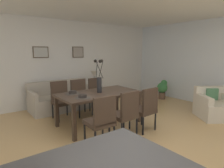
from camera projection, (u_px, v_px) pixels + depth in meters
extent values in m
plane|color=tan|center=(127.00, 142.00, 3.55)|extent=(9.00, 9.00, 0.00)
cube|color=silver|center=(58.00, 63.00, 5.90)|extent=(9.00, 0.10, 2.60)
cube|color=white|center=(210.00, 63.00, 5.81)|extent=(0.10, 6.30, 2.60)
cube|color=#3D2D23|center=(99.00, 94.00, 4.30)|extent=(1.80, 0.99, 0.05)
cube|color=#3D2D23|center=(117.00, 100.00, 5.20)|extent=(0.07, 0.07, 0.69)
cube|color=#3D2D23|center=(57.00, 112.00, 4.21)|extent=(0.07, 0.07, 0.69)
cube|color=#3D2D23|center=(139.00, 107.00, 4.52)|extent=(0.07, 0.07, 0.69)
cube|color=#3D2D23|center=(74.00, 123.00, 3.52)|extent=(0.07, 0.07, 0.69)
cube|color=#3D2D23|center=(99.00, 122.00, 3.36)|extent=(0.46, 0.46, 0.08)
cube|color=#3D2D23|center=(105.00, 111.00, 3.17)|extent=(0.42, 0.07, 0.48)
cylinder|color=black|center=(103.00, 129.00, 3.66)|extent=(0.04, 0.04, 0.38)
cylinder|color=black|center=(85.00, 134.00, 3.45)|extent=(0.04, 0.04, 0.38)
cylinder|color=black|center=(114.00, 136.00, 3.35)|extent=(0.04, 0.04, 0.38)
cylinder|color=black|center=(95.00, 142.00, 3.14)|extent=(0.04, 0.04, 0.38)
cube|color=#3D2D23|center=(63.00, 102.00, 4.69)|extent=(0.44, 0.44, 0.08)
cube|color=#3D2D23|center=(59.00, 91.00, 4.80)|extent=(0.42, 0.06, 0.48)
cylinder|color=black|center=(59.00, 115.00, 4.47)|extent=(0.04, 0.04, 0.38)
cylinder|color=black|center=(73.00, 112.00, 4.70)|extent=(0.04, 0.04, 0.38)
cylinder|color=black|center=(53.00, 111.00, 4.77)|extent=(0.04, 0.04, 0.38)
cylinder|color=black|center=(67.00, 108.00, 5.00)|extent=(0.04, 0.04, 0.38)
cube|color=#3D2D23|center=(123.00, 115.00, 3.72)|extent=(0.45, 0.45, 0.08)
cube|color=#3D2D23|center=(130.00, 105.00, 3.53)|extent=(0.42, 0.07, 0.48)
cylinder|color=black|center=(124.00, 122.00, 4.03)|extent=(0.04, 0.04, 0.38)
cylinder|color=black|center=(109.00, 126.00, 3.80)|extent=(0.04, 0.04, 0.38)
cylinder|color=black|center=(137.00, 127.00, 3.73)|extent=(0.04, 0.04, 0.38)
cylinder|color=black|center=(122.00, 132.00, 3.50)|extent=(0.04, 0.04, 0.38)
cube|color=#3D2D23|center=(82.00, 99.00, 4.99)|extent=(0.45, 0.45, 0.08)
cube|color=#3D2D23|center=(78.00, 88.00, 5.10)|extent=(0.42, 0.07, 0.48)
cylinder|color=black|center=(79.00, 111.00, 4.77)|extent=(0.04, 0.04, 0.38)
cylinder|color=black|center=(92.00, 108.00, 5.00)|extent=(0.04, 0.04, 0.38)
cylinder|color=black|center=(72.00, 107.00, 5.06)|extent=(0.04, 0.04, 0.38)
cylinder|color=black|center=(85.00, 105.00, 5.30)|extent=(0.04, 0.04, 0.38)
cube|color=#3D2D23|center=(143.00, 111.00, 4.03)|extent=(0.46, 0.46, 0.08)
cube|color=#3D2D23|center=(150.00, 100.00, 3.84)|extent=(0.42, 0.08, 0.48)
cylinder|color=black|center=(142.00, 117.00, 4.34)|extent=(0.04, 0.04, 0.38)
cylinder|color=black|center=(130.00, 121.00, 4.10)|extent=(0.04, 0.04, 0.38)
cylinder|color=black|center=(155.00, 121.00, 4.04)|extent=(0.04, 0.04, 0.38)
cylinder|color=black|center=(143.00, 126.00, 3.81)|extent=(0.04, 0.04, 0.38)
cube|color=#3D2D23|center=(99.00, 97.00, 5.29)|extent=(0.47, 0.47, 0.08)
cube|color=#3D2D23|center=(95.00, 86.00, 5.39)|extent=(0.42, 0.08, 0.48)
cylinder|color=black|center=(98.00, 107.00, 5.06)|extent=(0.04, 0.04, 0.38)
cylinder|color=black|center=(109.00, 105.00, 5.30)|extent=(0.04, 0.04, 0.38)
cylinder|color=black|center=(90.00, 104.00, 5.35)|extent=(0.04, 0.04, 0.38)
cylinder|color=black|center=(101.00, 102.00, 5.59)|extent=(0.04, 0.04, 0.38)
cylinder|color=#232326|center=(99.00, 85.00, 4.27)|extent=(0.11, 0.11, 0.34)
cylinder|color=black|center=(101.00, 70.00, 4.26)|extent=(0.05, 0.12, 0.37)
sphere|color=black|center=(102.00, 61.00, 4.25)|extent=(0.07, 0.07, 0.07)
cylinder|color=black|center=(97.00, 70.00, 4.24)|extent=(0.08, 0.05, 0.38)
sphere|color=black|center=(95.00, 61.00, 4.22)|extent=(0.07, 0.07, 0.07)
cylinder|color=black|center=(100.00, 70.00, 4.16)|extent=(0.15, 0.06, 0.36)
sphere|color=black|center=(100.00, 61.00, 4.10)|extent=(0.07, 0.07, 0.07)
cylinder|color=#4C4742|center=(83.00, 98.00, 3.80)|extent=(0.32, 0.32, 0.01)
cylinder|color=#2D2826|center=(83.00, 96.00, 3.80)|extent=(0.17, 0.17, 0.06)
cylinder|color=black|center=(83.00, 95.00, 3.79)|extent=(0.13, 0.13, 0.04)
cylinder|color=#4C4742|center=(73.00, 94.00, 4.15)|extent=(0.32, 0.32, 0.01)
cylinder|color=#2D2826|center=(73.00, 92.00, 4.15)|extent=(0.17, 0.17, 0.06)
cylinder|color=black|center=(73.00, 92.00, 4.14)|extent=(0.13, 0.13, 0.04)
cube|color=#B2A899|center=(63.00, 102.00, 5.53)|extent=(1.79, 0.84, 0.42)
cube|color=#B2A899|center=(58.00, 87.00, 5.73)|extent=(1.79, 0.16, 0.38)
cube|color=#B2A899|center=(89.00, 88.00, 5.98)|extent=(0.10, 0.84, 0.20)
cube|color=#B2A899|center=(32.00, 95.00, 4.98)|extent=(0.10, 0.84, 0.20)
cube|color=black|center=(94.00, 95.00, 6.23)|extent=(0.36, 0.36, 0.52)
cylinder|color=#4C4C51|center=(94.00, 86.00, 6.18)|extent=(0.12, 0.12, 0.08)
cylinder|color=#4C4C51|center=(94.00, 80.00, 6.15)|extent=(0.02, 0.02, 0.30)
cone|color=beige|center=(94.00, 74.00, 6.12)|extent=(0.22, 0.22, 0.18)
cube|color=beige|center=(216.00, 110.00, 4.79)|extent=(1.11, 1.11, 0.40)
cube|color=beige|center=(210.00, 93.00, 5.04)|extent=(0.75, 0.59, 0.35)
cube|color=beige|center=(204.00, 99.00, 4.71)|extent=(0.50, 0.64, 0.18)
cube|color=#4C7F56|center=(212.00, 94.00, 4.94)|extent=(0.29, 0.24, 0.30)
cube|color=#473828|center=(41.00, 52.00, 5.49)|extent=(0.44, 0.02, 0.32)
cube|color=#B2B2AD|center=(41.00, 52.00, 5.48)|extent=(0.39, 0.01, 0.27)
cube|color=#473828|center=(78.00, 52.00, 6.18)|extent=(0.38, 0.02, 0.35)
cube|color=#9E9389|center=(78.00, 52.00, 6.17)|extent=(0.33, 0.01, 0.30)
cylinder|color=brown|center=(162.00, 96.00, 6.77)|extent=(0.24, 0.24, 0.22)
sphere|color=#387A42|center=(162.00, 88.00, 6.72)|extent=(0.36, 0.36, 0.36)
sphere|color=#387A42|center=(164.00, 83.00, 6.70)|extent=(0.22, 0.22, 0.22)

